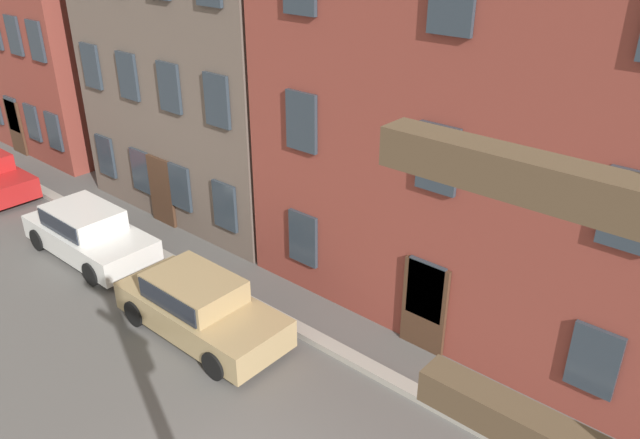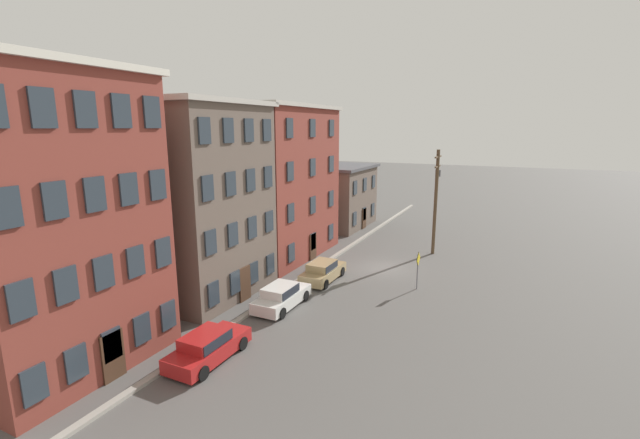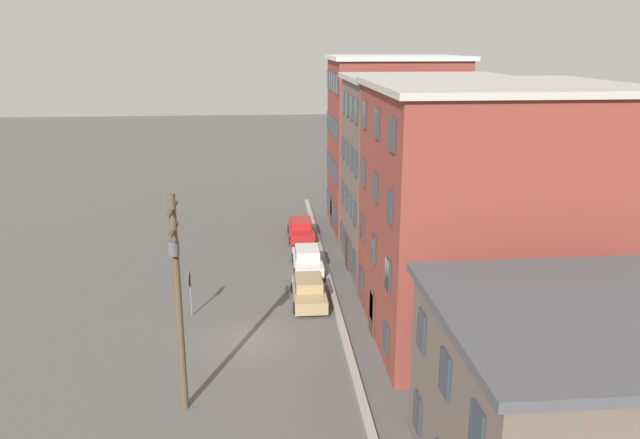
{
  "view_description": "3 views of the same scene",
  "coord_description": "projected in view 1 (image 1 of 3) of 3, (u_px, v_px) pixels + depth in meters",
  "views": [
    {
      "loc": [
        5.52,
        -4.26,
        9.01
      ],
      "look_at": [
        -1.2,
        3.49,
        3.88
      ],
      "focal_mm": 35.0,
      "sensor_mm": 36.0,
      "label": 1
    },
    {
      "loc": [
        -30.88,
        -9.41,
        10.76
      ],
      "look_at": [
        -1.96,
        4.48,
        3.85
      ],
      "focal_mm": 24.0,
      "sensor_mm": 36.0,
      "label": 2
    },
    {
      "loc": [
        28.47,
        0.74,
        14.39
      ],
      "look_at": [
        0.52,
        3.22,
        6.37
      ],
      "focal_mm": 35.0,
      "sensor_mm": 36.0,
      "label": 3
    }
  ],
  "objects": [
    {
      "name": "kerb_strip",
      "position": [
        394.0,
        381.0,
        13.15
      ],
      "size": [
        56.0,
        0.36,
        0.16
      ],
      "primitive_type": "cube",
      "color": "#9E998E",
      "rests_on": "ground_plane"
    },
    {
      "name": "apartment_midblock",
      "position": [
        265.0,
        3.0,
        20.41
      ],
      "size": [
        8.55,
        10.03,
        12.42
      ],
      "color": "#66564C",
      "rests_on": "ground_plane"
    },
    {
      "name": "apartment_far",
      "position": [
        566.0,
        31.0,
        15.38
      ],
      "size": [
        11.39,
        11.89,
        12.56
      ],
      "color": "brown",
      "rests_on": "ground_plane"
    },
    {
      "name": "car_white",
      "position": [
        88.0,
        231.0,
        17.81
      ],
      "size": [
        4.4,
        1.92,
        1.43
      ],
      "color": "silver",
      "rests_on": "ground_plane"
    },
    {
      "name": "car_tan",
      "position": [
        199.0,
        304.0,
        14.51
      ],
      "size": [
        4.4,
        1.92,
        1.43
      ],
      "color": "tan",
      "rests_on": "ground_plane"
    }
  ]
}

